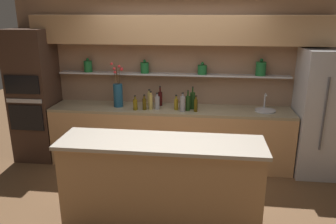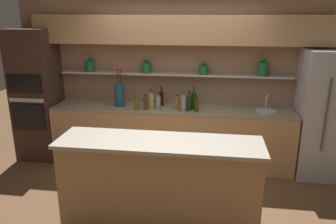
# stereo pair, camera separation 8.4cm
# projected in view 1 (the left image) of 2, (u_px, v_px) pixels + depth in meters

# --- Properties ---
(ground_plane) EXTENTS (12.00, 12.00, 0.00)m
(ground_plane) POSITION_uv_depth(u_px,v_px,m) (165.00, 205.00, 4.14)
(ground_plane) COLOR brown
(back_wall_unit) EXTENTS (5.20, 0.44, 2.60)m
(back_wall_unit) POSITION_uv_depth(u_px,v_px,m) (178.00, 65.00, 5.14)
(back_wall_unit) COLOR #937056
(back_wall_unit) RESTS_ON ground_plane
(back_counter_unit) EXTENTS (3.71, 0.62, 0.92)m
(back_counter_unit) POSITION_uv_depth(u_px,v_px,m) (170.00, 136.00, 5.19)
(back_counter_unit) COLOR tan
(back_counter_unit) RESTS_ON ground_plane
(island_counter) EXTENTS (2.22, 0.61, 1.02)m
(island_counter) POSITION_uv_depth(u_px,v_px,m) (161.00, 183.00, 3.64)
(island_counter) COLOR tan
(island_counter) RESTS_ON ground_plane
(refrigerator) EXTENTS (0.81, 0.73, 1.86)m
(refrigerator) POSITION_uv_depth(u_px,v_px,m) (325.00, 114.00, 4.75)
(refrigerator) COLOR #B7B7BC
(refrigerator) RESTS_ON ground_plane
(oven_tower) EXTENTS (0.64, 0.64, 2.10)m
(oven_tower) POSITION_uv_depth(u_px,v_px,m) (35.00, 96.00, 5.27)
(oven_tower) COLOR #3D281E
(oven_tower) RESTS_ON ground_plane
(flower_vase) EXTENTS (0.19, 0.15, 0.69)m
(flower_vase) POSITION_uv_depth(u_px,v_px,m) (118.00, 94.00, 5.08)
(flower_vase) COLOR navy
(flower_vase) RESTS_ON back_counter_unit
(sink_fixture) EXTENTS (0.30, 0.30, 0.25)m
(sink_fixture) POSITION_uv_depth(u_px,v_px,m) (265.00, 110.00, 4.89)
(sink_fixture) COLOR #B7B7BC
(sink_fixture) RESTS_ON back_counter_unit
(bottle_spirit_0) EXTENTS (0.07, 0.07, 0.29)m
(bottle_spirit_0) POSITION_uv_depth(u_px,v_px,m) (183.00, 104.00, 4.84)
(bottle_spirit_0) COLOR gray
(bottle_spirit_0) RESTS_ON back_counter_unit
(bottle_oil_1) EXTENTS (0.06, 0.06, 0.24)m
(bottle_oil_1) POSITION_uv_depth(u_px,v_px,m) (144.00, 104.00, 4.94)
(bottle_oil_1) COLOR #47380A
(bottle_oil_1) RESTS_ON back_counter_unit
(bottle_oil_2) EXTENTS (0.06, 0.06, 0.23)m
(bottle_oil_2) POSITION_uv_depth(u_px,v_px,m) (176.00, 104.00, 4.95)
(bottle_oil_2) COLOR olive
(bottle_oil_2) RESTS_ON back_counter_unit
(bottle_spirit_3) EXTENTS (0.06, 0.06, 0.28)m
(bottle_spirit_3) POSITION_uv_depth(u_px,v_px,m) (151.00, 102.00, 4.96)
(bottle_spirit_3) COLOR tan
(bottle_spirit_3) RESTS_ON back_counter_unit
(bottle_wine_4) EXTENTS (0.08, 0.08, 0.35)m
(bottle_wine_4) POSITION_uv_depth(u_px,v_px,m) (193.00, 100.00, 4.99)
(bottle_wine_4) COLOR #193814
(bottle_wine_4) RESTS_ON back_counter_unit
(bottle_sauce_5) EXTENTS (0.05, 0.05, 0.19)m
(bottle_sauce_5) POSITION_uv_depth(u_px,v_px,m) (181.00, 104.00, 4.95)
(bottle_sauce_5) COLOR black
(bottle_sauce_5) RESTS_ON back_counter_unit
(bottle_oil_6) EXTENTS (0.07, 0.07, 0.23)m
(bottle_oil_6) POSITION_uv_depth(u_px,v_px,m) (135.00, 104.00, 4.93)
(bottle_oil_6) COLOR brown
(bottle_oil_6) RESTS_ON back_counter_unit
(bottle_wine_7) EXTENTS (0.07, 0.07, 0.31)m
(bottle_wine_7) POSITION_uv_depth(u_px,v_px,m) (160.00, 98.00, 5.16)
(bottle_wine_7) COLOR #380C0C
(bottle_wine_7) RESTS_ON back_counter_unit
(bottle_spirit_8) EXTENTS (0.07, 0.07, 0.25)m
(bottle_spirit_8) POSITION_uv_depth(u_px,v_px,m) (157.00, 102.00, 4.97)
(bottle_spirit_8) COLOR gray
(bottle_spirit_8) RESTS_ON back_counter_unit
(bottle_wine_9) EXTENTS (0.07, 0.07, 0.31)m
(bottle_wine_9) POSITION_uv_depth(u_px,v_px,m) (188.00, 103.00, 4.90)
(bottle_wine_9) COLOR #193814
(bottle_wine_9) RESTS_ON back_counter_unit
(bottle_spirit_10) EXTENTS (0.06, 0.06, 0.26)m
(bottle_spirit_10) POSITION_uv_depth(u_px,v_px,m) (149.00, 99.00, 5.17)
(bottle_spirit_10) COLOR tan
(bottle_spirit_10) RESTS_ON back_counter_unit
(bottle_oil_11) EXTENTS (0.06, 0.06, 0.25)m
(bottle_oil_11) POSITION_uv_depth(u_px,v_px,m) (196.00, 105.00, 4.85)
(bottle_oil_11) COLOR #47380A
(bottle_oil_11) RESTS_ON back_counter_unit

